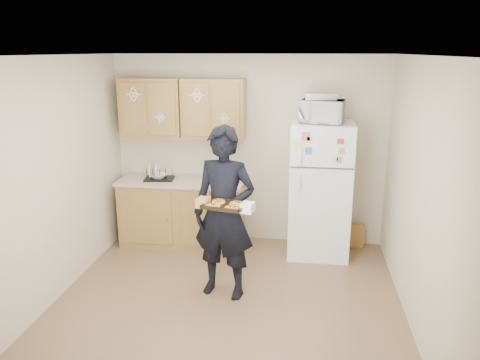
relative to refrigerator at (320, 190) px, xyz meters
name	(u,v)px	position (x,y,z in m)	size (l,w,h in m)	color
floor	(227,303)	(-0.95, -1.43, -0.85)	(3.60, 3.60, 0.00)	brown
ceiling	(225,55)	(-0.95, -1.43, 1.65)	(3.60, 3.60, 0.00)	white
wall_back	(249,150)	(-0.95, 0.37, 0.40)	(3.60, 0.04, 2.50)	beige
wall_front	(176,273)	(-0.95, -3.23, 0.40)	(3.60, 0.04, 2.50)	beige
wall_left	(53,181)	(-2.75, -1.43, 0.40)	(0.04, 3.60, 2.50)	beige
wall_right	(419,196)	(0.85, -1.43, 0.40)	(0.04, 3.60, 2.50)	beige
refrigerator	(320,190)	(0.00, 0.00, 0.00)	(0.75, 0.70, 1.70)	white
base_cabinet	(183,213)	(-1.80, 0.05, -0.42)	(1.60, 0.60, 0.86)	olive
countertop	(182,181)	(-1.80, 0.05, 0.03)	(1.64, 0.64, 0.04)	tan
upper_cab_left	(152,107)	(-2.20, 0.18, 0.98)	(0.80, 0.33, 0.75)	olive
upper_cab_right	(214,108)	(-1.38, 0.18, 0.98)	(0.80, 0.33, 0.75)	olive
cereal_box	(356,236)	(0.52, 0.24, -0.69)	(0.20, 0.07, 0.32)	#C09143
person	(224,213)	(-1.01, -1.21, 0.06)	(0.67, 0.44, 1.83)	black
baking_tray	(225,206)	(-0.95, -1.51, 0.25)	(0.40, 0.29, 0.04)	black
pizza_front_left	(213,205)	(-1.05, -1.55, 0.26)	(0.13, 0.13, 0.02)	orange
pizza_front_right	(232,207)	(-0.87, -1.59, 0.26)	(0.13, 0.13, 0.02)	orange
pizza_back_left	(219,201)	(-1.03, -1.42, 0.26)	(0.13, 0.13, 0.02)	orange
pizza_back_right	(236,203)	(-0.84, -1.46, 0.26)	(0.13, 0.13, 0.02)	orange
microwave	(322,111)	(-0.02, -0.05, 0.99)	(0.50, 0.34, 0.28)	white
foil_pan	(321,96)	(-0.04, -0.02, 1.17)	(0.36, 0.25, 0.08)	#B1B1B8
dish_rack	(159,174)	(-2.09, 0.02, 0.13)	(0.38, 0.28, 0.15)	black
bowl	(159,176)	(-2.10, 0.02, 0.10)	(0.23, 0.23, 0.06)	silver
soap_bottle	(224,176)	(-1.20, -0.09, 0.15)	(0.09, 0.09, 0.21)	white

